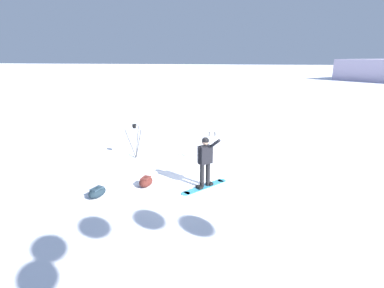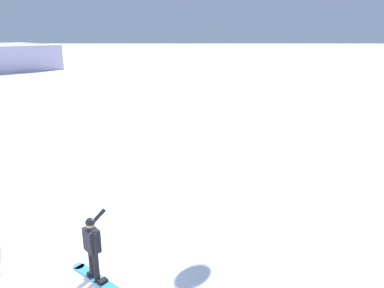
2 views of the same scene
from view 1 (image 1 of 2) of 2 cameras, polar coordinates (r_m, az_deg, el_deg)
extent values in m
plane|color=white|center=(10.39, -1.02, -6.02)|extent=(300.00, 300.00, 0.00)
cylinder|color=black|center=(9.48, 3.03, -5.75)|extent=(0.14, 0.14, 0.78)
cylinder|color=black|center=(9.37, 1.90, -6.01)|extent=(0.14, 0.14, 0.78)
cube|color=black|center=(9.20, 2.52, -2.03)|extent=(0.47, 0.46, 0.55)
sphere|color=tan|center=(9.07, 2.55, 0.44)|extent=(0.21, 0.21, 0.21)
sphere|color=black|center=(9.07, 2.55, 0.62)|extent=(0.22, 0.22, 0.22)
cylinder|color=black|center=(8.99, 4.33, 0.06)|extent=(0.40, 0.44, 0.39)
cylinder|color=black|center=(9.11, 1.40, -2.20)|extent=(0.09, 0.09, 0.55)
cube|color=teal|center=(9.53, 2.39, -8.10)|extent=(1.18, 1.35, 0.02)
cylinder|color=teal|center=(10.02, 5.66, -6.91)|extent=(0.27, 0.27, 0.02)
cylinder|color=teal|center=(9.08, -1.25, -9.39)|extent=(0.27, 0.27, 0.02)
cube|color=black|center=(9.65, 3.37, -7.48)|extent=(0.24, 0.24, 0.08)
cube|color=black|center=(9.38, 1.38, -8.19)|extent=(0.24, 0.24, 0.08)
ellipsoid|color=#192833|center=(9.26, -17.56, -8.75)|extent=(0.52, 0.68, 0.29)
cube|color=#263A47|center=(9.22, -17.61, -8.17)|extent=(0.31, 0.41, 0.08)
cylinder|color=#262628|center=(12.37, -10.35, 0.40)|extent=(0.04, 0.42, 1.24)
cylinder|color=#262628|center=(12.14, -11.59, 0.04)|extent=(0.34, 0.28, 1.24)
cylinder|color=#262628|center=(12.05, -10.12, -0.01)|extent=(0.37, 0.23, 1.24)
cube|color=black|center=(12.04, -10.87, 3.11)|extent=(0.10, 0.10, 0.06)
cube|color=black|center=(12.02, -10.89, 3.48)|extent=(0.12, 0.16, 0.10)
ellipsoid|color=#4C1E19|center=(9.63, -8.75, -7.08)|extent=(0.45, 0.61, 0.31)
cube|color=brown|center=(9.59, -8.78, -6.49)|extent=(0.27, 0.37, 0.08)
cylinder|color=gray|center=(11.40, 3.26, -0.74)|extent=(0.04, 0.18, 1.21)
cylinder|color=black|center=(11.26, 3.31, 1.89)|extent=(0.05, 0.05, 0.14)
cylinder|color=gray|center=(11.38, 4.28, -0.79)|extent=(0.04, 0.18, 1.21)
cylinder|color=black|center=(11.24, 4.34, 1.85)|extent=(0.05, 0.05, 0.14)
camera|label=2|loc=(10.76, -46.08, 20.68)|focal=34.60mm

